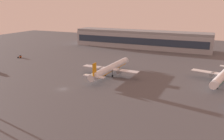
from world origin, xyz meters
TOP-DOWN VIEW (x-y plane):
  - ground_plane at (0.00, 0.00)m, footprint 416.00×416.00m
  - terminal_building at (-0.35, 126.11)m, footprint 129.27×22.40m
  - airplane_taxiway_distant at (11.74, 30.21)m, footprint 34.72×44.64m
  - airplane_mid_apron at (71.62, 43.76)m, footprint 34.08×43.51m
  - pushback_tug at (-72.13, 44.11)m, footprint 3.52×3.34m

SIDE VIEW (x-z plane):
  - ground_plane at x=0.00m, z-range 0.00..0.00m
  - pushback_tug at x=-72.13m, z-range 0.04..2.09m
  - airplane_mid_apron at x=71.62m, z-range -1.37..9.88m
  - airplane_taxiway_distant at x=11.74m, z-range -1.40..10.06m
  - terminal_building at x=-0.35m, z-range -0.11..16.29m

